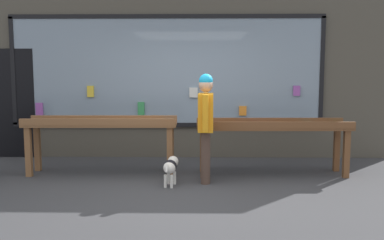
# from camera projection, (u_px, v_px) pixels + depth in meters

# --- Properties ---
(ground_plane) EXTENTS (40.00, 40.00, 0.00)m
(ground_plane) POSITION_uv_depth(u_px,v_px,m) (185.00, 190.00, 6.07)
(ground_plane) COLOR #38383A
(shopfront_facade) EXTENTS (7.85, 0.29, 3.59)m
(shopfront_facade) POSITION_uv_depth(u_px,v_px,m) (185.00, 66.00, 8.24)
(shopfront_facade) COLOR #4C473D
(shopfront_facade) RESTS_ON ground_plane
(display_table_left) EXTENTS (2.46, 0.59, 0.93)m
(display_table_left) POSITION_uv_depth(u_px,v_px,m) (101.00, 129.00, 6.95)
(display_table_left) COLOR brown
(display_table_left) RESTS_ON ground_plane
(display_table_right) EXTENTS (2.46, 0.66, 0.90)m
(display_table_right) POSITION_uv_depth(u_px,v_px,m) (273.00, 131.00, 6.90)
(display_table_right) COLOR brown
(display_table_right) RESTS_ON ground_plane
(person_browsing) EXTENTS (0.24, 0.65, 1.64)m
(person_browsing) POSITION_uv_depth(u_px,v_px,m) (206.00, 120.00, 6.36)
(person_browsing) COLOR #4C382D
(person_browsing) RESTS_ON ground_plane
(small_dog) EXTENTS (0.24, 0.54, 0.40)m
(small_dog) POSITION_uv_depth(u_px,v_px,m) (171.00, 167.00, 6.27)
(small_dog) COLOR white
(small_dog) RESTS_ON ground_plane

